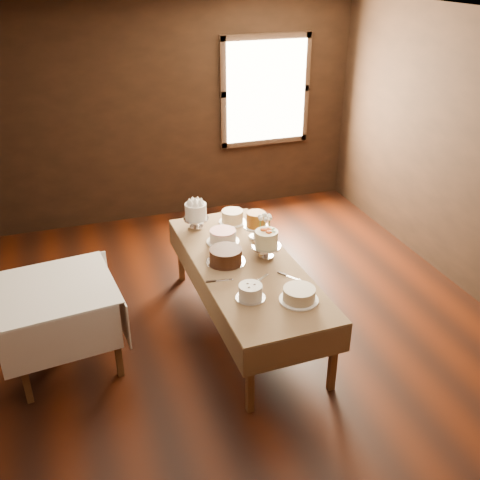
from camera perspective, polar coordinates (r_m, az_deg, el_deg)
name	(u,v)px	position (r m, az deg, el deg)	size (l,w,h in m)	color
floor	(247,338)	(5.27, 0.71, -10.15)	(5.00, 6.00, 0.01)	black
ceiling	(249,22)	(4.19, 0.95, 21.72)	(5.00, 6.00, 0.01)	beige
wall_back	(170,113)	(7.30, -7.29, 12.90)	(5.00, 0.02, 2.80)	black
window	(266,91)	(7.56, 2.73, 15.15)	(1.10, 0.05, 1.30)	#FFEABF
display_table	(246,268)	(5.07, 0.61, -2.95)	(0.94, 2.30, 0.71)	#513118
side_table	(58,296)	(4.85, -18.42, -5.56)	(1.02, 1.02, 0.78)	#513118
cake_meringue	(196,217)	(5.65, -4.60, 2.44)	(0.30, 0.30, 0.28)	silver
cake_speckled	(232,217)	(5.78, -0.79, 2.42)	(0.29, 0.29, 0.13)	white
cake_lattice	(223,237)	(5.38, -1.79, 0.32)	(0.34, 0.34, 0.12)	white
cake_caramel	(256,227)	(5.44, 1.66, 1.41)	(0.25, 0.25, 0.29)	white
cake_chocolate	(226,256)	(5.02, -1.49, -1.68)	(0.42, 0.42, 0.14)	silver
cake_flowers	(266,246)	(5.09, 2.75, -0.57)	(0.30, 0.30, 0.28)	silver
cake_swirl	(250,292)	(4.52, 1.10, -5.45)	(0.28, 0.28, 0.13)	silver
cake_cream	(299,295)	(4.52, 6.15, -5.68)	(0.35, 0.35, 0.11)	white
cake_server_a	(263,278)	(4.82, 2.38, -3.92)	(0.24, 0.03, 0.01)	silver
cake_server_b	(294,278)	(4.83, 5.60, -3.95)	(0.24, 0.03, 0.01)	silver
cake_server_c	(228,252)	(5.23, -1.30, -1.21)	(0.24, 0.03, 0.01)	silver
cake_server_d	(265,245)	(5.36, 2.65, -0.49)	(0.24, 0.03, 0.01)	silver
cake_server_e	(225,280)	(4.79, -1.61, -4.18)	(0.24, 0.03, 0.01)	silver
flower_vase	(264,241)	(5.28, 2.55, -0.11)	(0.14, 0.14, 0.14)	#2D2823
flower_bouquet	(265,223)	(5.19, 2.60, 1.76)	(0.14, 0.14, 0.20)	white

